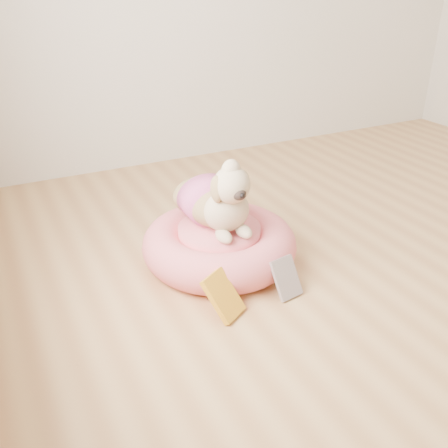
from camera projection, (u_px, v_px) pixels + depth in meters
name	position (u px, v px, depth m)	size (l,w,h in m)	color
pet_bed	(219.00, 244.00, 2.41)	(0.74, 0.74, 0.19)	#ED5C77
dog	(216.00, 188.00, 2.30)	(0.35, 0.51, 0.38)	brown
book_yellow	(223.00, 296.00, 2.04)	(0.13, 0.03, 0.20)	yellow
book_white	(286.00, 278.00, 2.17)	(0.12, 0.02, 0.18)	white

